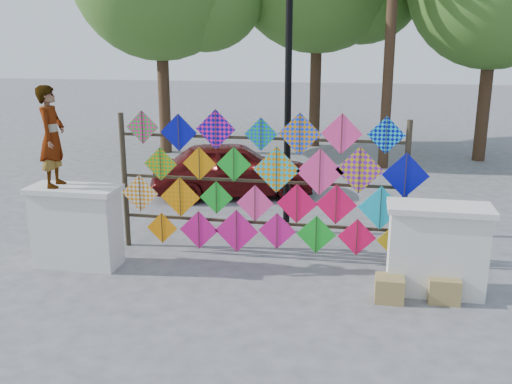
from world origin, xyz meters
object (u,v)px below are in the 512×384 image
(vendor_woman, at_px, (52,137))
(kite_rack, at_px, (268,185))
(lamppost, at_px, (288,85))
(sedan, at_px, (233,169))

(vendor_woman, bearing_deg, kite_rack, -81.81)
(lamppost, bearing_deg, vendor_woman, -146.11)
(kite_rack, distance_m, sedan, 3.88)
(vendor_woman, relative_size, sedan, 0.42)
(sedan, bearing_deg, kite_rack, -175.57)
(sedan, relative_size, lamppost, 0.83)
(vendor_woman, bearing_deg, lamppost, -64.44)
(lamppost, bearing_deg, kite_rack, -96.20)
(sedan, xyz_separation_m, lamppost, (1.53, -2.31, 2.06))
(vendor_woman, distance_m, sedan, 5.04)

